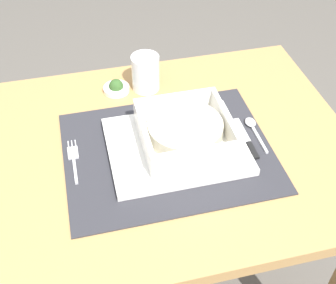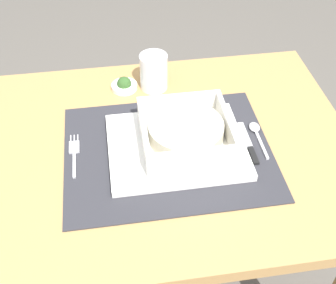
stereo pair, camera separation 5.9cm
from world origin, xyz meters
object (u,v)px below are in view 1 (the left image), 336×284
object	(u,v)px
fork	(74,158)
butter_knife	(247,140)
spoon	(252,126)
condiment_saucer	(116,88)
porridge_bowl	(185,132)
dining_table	(163,182)
drinking_glass	(146,75)

from	to	relation	value
fork	butter_knife	size ratio (longest dim) A/B	0.96
spoon	condiment_saucer	size ratio (longest dim) A/B	1.76
spoon	fork	bearing A→B (deg)	-178.41
spoon	butter_knife	distance (m)	0.05
condiment_saucer	porridge_bowl	bearing A→B (deg)	-64.04
dining_table	spoon	world-z (taller)	spoon
dining_table	porridge_bowl	size ratio (longest dim) A/B	4.54
spoon	dining_table	bearing A→B (deg)	-176.93
drinking_glass	spoon	bearing A→B (deg)	-45.69
dining_table	drinking_glass	bearing A→B (deg)	87.72
porridge_bowl	drinking_glass	world-z (taller)	drinking_glass
butter_knife	condiment_saucer	world-z (taller)	condiment_saucer
condiment_saucer	spoon	bearing A→B (deg)	-37.38
porridge_bowl	fork	bearing A→B (deg)	175.93
dining_table	porridge_bowl	xyz separation A→B (m)	(0.05, -0.01, 0.16)
dining_table	spoon	distance (m)	0.25
dining_table	drinking_glass	size ratio (longest dim) A/B	9.27
spoon	butter_knife	size ratio (longest dim) A/B	0.86
spoon	butter_knife	bearing A→B (deg)	-123.82
dining_table	fork	bearing A→B (deg)	178.91
dining_table	fork	xyz separation A→B (m)	(-0.19, 0.00, 0.13)
dining_table	porridge_bowl	distance (m)	0.17
butter_knife	spoon	bearing A→B (deg)	56.21
dining_table	porridge_bowl	bearing A→B (deg)	-15.75
fork	drinking_glass	world-z (taller)	drinking_glass
porridge_bowl	spoon	size ratio (longest dim) A/B	1.63
porridge_bowl	condiment_saucer	distance (m)	0.26
butter_knife	drinking_glass	world-z (taller)	drinking_glass
spoon	condiment_saucer	xyz separation A→B (m)	(-0.28, 0.21, 0.00)
spoon	porridge_bowl	bearing A→B (deg)	-171.74
fork	drinking_glass	bearing A→B (deg)	43.62
dining_table	butter_knife	bearing A→B (deg)	-9.85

